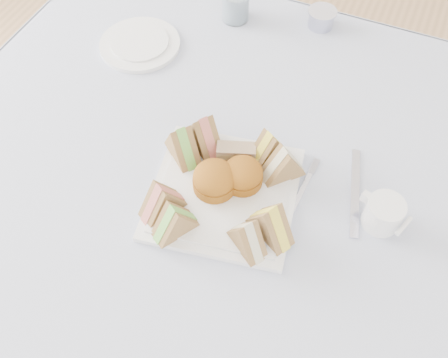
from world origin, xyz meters
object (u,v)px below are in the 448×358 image
at_px(table, 201,247).
at_px(serving_plate, 224,193).
at_px(water_glass, 236,2).
at_px(creamer_jug, 383,214).

relative_size(table, serving_plate, 3.65).
bearing_deg(serving_plate, table, 136.97).
distance_m(serving_plate, water_glass, 0.48).
bearing_deg(table, creamer_jug, -0.29).
bearing_deg(table, water_glass, 101.58).
distance_m(table, serving_plate, 0.40).
relative_size(table, water_glass, 10.12).
distance_m(table, creamer_jug, 0.53).
bearing_deg(serving_plate, water_glass, 100.49).
height_order(table, creamer_jug, creamer_jug).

